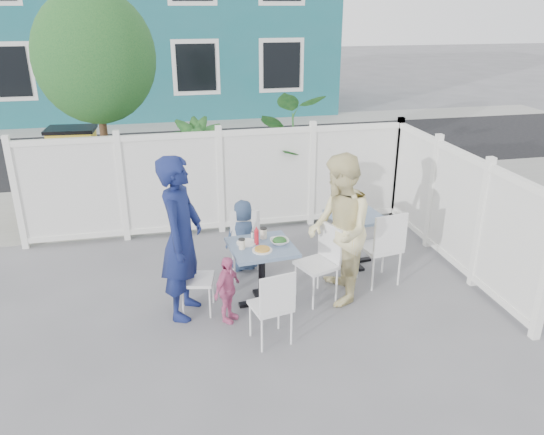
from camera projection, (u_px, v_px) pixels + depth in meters
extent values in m
plane|color=slate|center=(240.00, 311.00, 6.18)|extent=(80.00, 80.00, 0.00)
cube|color=gray|center=(207.00, 201.00, 9.63)|extent=(24.00, 2.60, 0.01)
cube|color=black|center=(191.00, 151.00, 12.98)|extent=(24.00, 5.00, 0.01)
cube|color=gray|center=(183.00, 125.00, 15.79)|extent=(24.00, 1.60, 0.01)
cube|color=#185F67|center=(156.00, 15.00, 17.65)|extent=(11.00, 6.00, 6.00)
cube|color=black|center=(72.00, 70.00, 14.97)|extent=(1.20, 0.04, 1.40)
cube|color=black|center=(213.00, 67.00, 15.77)|extent=(1.20, 0.04, 1.40)
cube|color=white|center=(220.00, 182.00, 8.07)|extent=(5.80, 0.04, 1.40)
cube|color=white|center=(218.00, 134.00, 7.80)|extent=(5.86, 0.08, 0.08)
cube|color=white|center=(222.00, 227.00, 8.36)|extent=(5.86, 0.08, 0.12)
cube|color=white|center=(455.00, 208.00, 7.02)|extent=(0.04, 3.60, 1.40)
cube|color=white|center=(462.00, 154.00, 6.74)|extent=(0.08, 3.66, 0.08)
cube|color=white|center=(448.00, 260.00, 7.30)|extent=(0.08, 3.66, 0.12)
cylinder|color=#382316|center=(106.00, 149.00, 8.41)|extent=(0.12, 0.12, 2.40)
ellipsoid|color=#15461E|center=(95.00, 57.00, 7.88)|extent=(1.80, 1.62, 1.98)
cube|color=gold|center=(76.00, 170.00, 9.12)|extent=(0.77, 0.57, 1.36)
imported|color=#15461E|center=(195.00, 170.00, 8.64)|extent=(1.04, 1.04, 1.64)
imported|color=#15461E|center=(293.00, 158.00, 8.83)|extent=(2.23, 2.26, 1.89)
cube|color=#415975|center=(262.00, 247.00, 6.08)|extent=(0.78, 0.78, 0.04)
cylinder|color=black|center=(262.00, 276.00, 6.22)|extent=(0.08, 0.08, 0.70)
cube|color=black|center=(262.00, 302.00, 6.35)|extent=(0.57, 0.13, 0.04)
cube|color=black|center=(262.00, 302.00, 6.35)|extent=(0.13, 0.57, 0.04)
cube|color=#415975|center=(356.00, 216.00, 7.08)|extent=(0.75, 0.75, 0.04)
cylinder|color=black|center=(354.00, 240.00, 7.21)|extent=(0.08, 0.08, 0.66)
cube|color=black|center=(353.00, 262.00, 7.34)|extent=(0.54, 0.14, 0.04)
cube|color=black|center=(353.00, 262.00, 7.34)|extent=(0.14, 0.54, 0.04)
cube|color=white|center=(197.00, 279.00, 6.06)|extent=(0.43, 0.45, 0.04)
cube|color=white|center=(181.00, 262.00, 5.97)|extent=(0.11, 0.38, 0.41)
cylinder|color=white|center=(213.00, 288.00, 6.28)|extent=(0.02, 0.02, 0.41)
cylinder|color=white|center=(210.00, 302.00, 5.98)|extent=(0.02, 0.02, 0.41)
cylinder|color=white|center=(187.00, 288.00, 6.28)|extent=(0.02, 0.02, 0.41)
cylinder|color=white|center=(183.00, 302.00, 5.98)|extent=(0.02, 0.02, 0.41)
cube|color=white|center=(316.00, 265.00, 6.29)|extent=(0.52, 0.54, 0.04)
cube|color=white|center=(330.00, 242.00, 6.29)|extent=(0.17, 0.41, 0.45)
cylinder|color=white|center=(313.00, 292.00, 6.14)|extent=(0.02, 0.02, 0.45)
cylinder|color=white|center=(296.00, 279.00, 6.43)|extent=(0.02, 0.02, 0.45)
cylinder|color=white|center=(337.00, 284.00, 6.32)|extent=(0.02, 0.02, 0.45)
cylinder|color=white|center=(318.00, 272.00, 6.60)|extent=(0.02, 0.02, 0.45)
cube|color=white|center=(246.00, 247.00, 6.83)|extent=(0.42, 0.41, 0.04)
cube|color=white|center=(245.00, 226.00, 6.91)|extent=(0.39, 0.07, 0.41)
cylinder|color=white|center=(260.00, 267.00, 6.79)|extent=(0.02, 0.02, 0.41)
cylinder|color=white|center=(235.00, 268.00, 6.75)|extent=(0.02, 0.02, 0.41)
cylinder|color=white|center=(258.00, 256.00, 7.07)|extent=(0.02, 0.02, 0.41)
cylinder|color=white|center=(233.00, 257.00, 7.04)|extent=(0.02, 0.02, 0.41)
cube|color=white|center=(271.00, 306.00, 5.50)|extent=(0.46, 0.44, 0.04)
cube|color=white|center=(278.00, 294.00, 5.27)|extent=(0.39, 0.11, 0.42)
cylinder|color=white|center=(250.00, 319.00, 5.65)|extent=(0.02, 0.02, 0.42)
cylinder|color=white|center=(279.00, 312.00, 5.78)|extent=(0.02, 0.02, 0.42)
cylinder|color=white|center=(262.00, 335.00, 5.38)|extent=(0.02, 0.02, 0.42)
cylinder|color=white|center=(291.00, 327.00, 5.51)|extent=(0.02, 0.02, 0.42)
cube|color=white|center=(380.00, 247.00, 6.68)|extent=(0.52, 0.50, 0.04)
cube|color=white|center=(391.00, 234.00, 6.40)|extent=(0.45, 0.11, 0.48)
cylinder|color=white|center=(358.00, 261.00, 6.86)|extent=(0.03, 0.03, 0.48)
cylinder|color=white|center=(383.00, 256.00, 6.99)|extent=(0.03, 0.03, 0.48)
cylinder|color=white|center=(373.00, 273.00, 6.54)|extent=(0.03, 0.03, 0.48)
cylinder|color=white|center=(399.00, 268.00, 6.68)|extent=(0.03, 0.03, 0.48)
imported|color=#141D50|center=(181.00, 238.00, 5.83)|extent=(0.66, 0.80, 1.88)
imported|color=#DAC155|center=(339.00, 230.00, 6.14)|extent=(0.82, 0.98, 1.80)
imported|color=navy|center=(244.00, 236.00, 7.01)|extent=(0.51, 0.36, 0.97)
imported|color=#D9669B|center=(227.00, 290.00, 5.87)|extent=(0.45, 0.47, 0.79)
cylinder|color=white|center=(262.00, 250.00, 5.94)|extent=(0.23, 0.23, 0.01)
cylinder|color=white|center=(247.00, 243.00, 6.13)|extent=(0.24, 0.24, 0.02)
imported|color=white|center=(280.00, 242.00, 6.11)|extent=(0.21, 0.21, 0.05)
cylinder|color=beige|center=(242.00, 244.00, 5.97)|extent=(0.07, 0.07, 0.11)
cylinder|color=beige|center=(263.00, 234.00, 6.24)|extent=(0.08, 0.08, 0.12)
cylinder|color=red|center=(256.00, 237.00, 6.08)|extent=(0.05, 0.05, 0.17)
cylinder|color=white|center=(252.00, 236.00, 6.25)|extent=(0.03, 0.03, 0.07)
cylinder|color=black|center=(252.00, 234.00, 6.28)|extent=(0.03, 0.03, 0.07)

